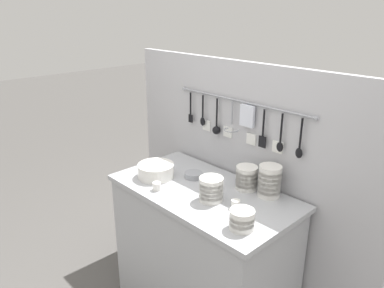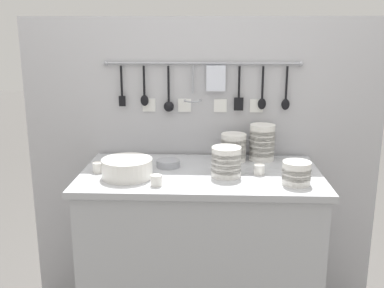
{
  "view_description": "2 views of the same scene",
  "coord_description": "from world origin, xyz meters",
  "px_view_note": "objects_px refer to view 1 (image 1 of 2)",
  "views": [
    {
      "loc": [
        1.44,
        -1.46,
        2.01
      ],
      "look_at": [
        -0.06,
        -0.04,
        1.25
      ],
      "focal_mm": 35.0,
      "sensor_mm": 36.0,
      "label": 1
    },
    {
      "loc": [
        0.04,
        -2.09,
        1.63
      ],
      "look_at": [
        -0.04,
        0.02,
        1.09
      ],
      "focal_mm": 42.0,
      "sensor_mm": 36.0,
      "label": 2
    }
  ],
  "objects_px": {
    "bowl_stack_nested_right": "(242,219)",
    "cup_centre": "(236,204)",
    "bowl_stack_short_front": "(211,189)",
    "cup_edge_far": "(163,163)",
    "bowl_stack_tall_left": "(270,181)",
    "cup_by_caddy": "(157,186)",
    "steel_mixing_bowl": "(194,175)",
    "plate_stack": "(156,171)",
    "cup_front_right": "(150,164)",
    "bowl_stack_back_corner": "(247,178)"
  },
  "relations": [
    {
      "from": "bowl_stack_nested_right",
      "to": "cup_centre",
      "type": "height_order",
      "value": "bowl_stack_nested_right"
    },
    {
      "from": "bowl_stack_short_front",
      "to": "cup_edge_far",
      "type": "relative_size",
      "value": 2.79
    },
    {
      "from": "bowl_stack_tall_left",
      "to": "cup_by_caddy",
      "type": "distance_m",
      "value": 0.68
    },
    {
      "from": "steel_mixing_bowl",
      "to": "bowl_stack_short_front",
      "type": "bearing_deg",
      "value": -25.19
    },
    {
      "from": "plate_stack",
      "to": "cup_by_caddy",
      "type": "distance_m",
      "value": 0.19
    },
    {
      "from": "cup_centre",
      "to": "cup_front_right",
      "type": "bearing_deg",
      "value": 179.93
    },
    {
      "from": "plate_stack",
      "to": "cup_front_right",
      "type": "distance_m",
      "value": 0.17
    },
    {
      "from": "plate_stack",
      "to": "cup_front_right",
      "type": "relative_size",
      "value": 4.71
    },
    {
      "from": "cup_centre",
      "to": "bowl_stack_tall_left",
      "type": "bearing_deg",
      "value": 81.34
    },
    {
      "from": "plate_stack",
      "to": "cup_by_caddy",
      "type": "height_order",
      "value": "plate_stack"
    },
    {
      "from": "cup_front_right",
      "to": "cup_centre",
      "type": "bearing_deg",
      "value": -0.07
    },
    {
      "from": "steel_mixing_bowl",
      "to": "cup_front_right",
      "type": "xyz_separation_m",
      "value": [
        -0.33,
        -0.1,
        0.01
      ]
    },
    {
      "from": "bowl_stack_back_corner",
      "to": "cup_edge_far",
      "type": "relative_size",
      "value": 2.87
    },
    {
      "from": "plate_stack",
      "to": "cup_front_right",
      "type": "xyz_separation_m",
      "value": [
        -0.16,
        0.07,
        -0.02
      ]
    },
    {
      "from": "cup_edge_far",
      "to": "bowl_stack_short_front",
      "type": "bearing_deg",
      "value": -10.85
    },
    {
      "from": "bowl_stack_nested_right",
      "to": "plate_stack",
      "type": "relative_size",
      "value": 0.53
    },
    {
      "from": "bowl_stack_tall_left",
      "to": "cup_front_right",
      "type": "xyz_separation_m",
      "value": [
        -0.82,
        -0.25,
        -0.07
      ]
    },
    {
      "from": "cup_front_right",
      "to": "cup_by_caddy",
      "type": "height_order",
      "value": "same"
    },
    {
      "from": "plate_stack",
      "to": "steel_mixing_bowl",
      "type": "bearing_deg",
      "value": 43.97
    },
    {
      "from": "bowl_stack_tall_left",
      "to": "bowl_stack_short_front",
      "type": "height_order",
      "value": "bowl_stack_tall_left"
    },
    {
      "from": "plate_stack",
      "to": "cup_centre",
      "type": "xyz_separation_m",
      "value": [
        0.63,
        0.07,
        -0.02
      ]
    },
    {
      "from": "bowl_stack_short_front",
      "to": "cup_centre",
      "type": "relative_size",
      "value": 2.79
    },
    {
      "from": "cup_front_right",
      "to": "plate_stack",
      "type": "bearing_deg",
      "value": -23.43
    },
    {
      "from": "bowl_stack_tall_left",
      "to": "steel_mixing_bowl",
      "type": "bearing_deg",
      "value": -162.87
    },
    {
      "from": "bowl_stack_nested_right",
      "to": "cup_by_caddy",
      "type": "height_order",
      "value": "bowl_stack_nested_right"
    },
    {
      "from": "steel_mixing_bowl",
      "to": "cup_centre",
      "type": "xyz_separation_m",
      "value": [
        0.45,
        -0.1,
        0.01
      ]
    },
    {
      "from": "bowl_stack_back_corner",
      "to": "cup_front_right",
      "type": "relative_size",
      "value": 2.87
    },
    {
      "from": "bowl_stack_nested_right",
      "to": "cup_by_caddy",
      "type": "distance_m",
      "value": 0.63
    },
    {
      "from": "plate_stack",
      "to": "steel_mixing_bowl",
      "type": "xyz_separation_m",
      "value": [
        0.18,
        0.17,
        -0.03
      ]
    },
    {
      "from": "plate_stack",
      "to": "bowl_stack_short_front",
      "type": "bearing_deg",
      "value": 4.36
    },
    {
      "from": "cup_front_right",
      "to": "cup_centre",
      "type": "relative_size",
      "value": 1.0
    },
    {
      "from": "steel_mixing_bowl",
      "to": "bowl_stack_nested_right",
      "type": "bearing_deg",
      "value": -21.59
    },
    {
      "from": "cup_by_caddy",
      "to": "bowl_stack_nested_right",
      "type": "bearing_deg",
      "value": 4.34
    },
    {
      "from": "bowl_stack_back_corner",
      "to": "cup_front_right",
      "type": "bearing_deg",
      "value": -160.94
    },
    {
      "from": "plate_stack",
      "to": "bowl_stack_nested_right",
      "type": "bearing_deg",
      "value": -4.86
    },
    {
      "from": "bowl_stack_back_corner",
      "to": "cup_front_right",
      "type": "height_order",
      "value": "bowl_stack_back_corner"
    },
    {
      "from": "bowl_stack_tall_left",
      "to": "cup_centre",
      "type": "bearing_deg",
      "value": -98.66
    },
    {
      "from": "bowl_stack_tall_left",
      "to": "plate_stack",
      "type": "bearing_deg",
      "value": -154.19
    },
    {
      "from": "bowl_stack_back_corner",
      "to": "bowl_stack_tall_left",
      "type": "bearing_deg",
      "value": 8.4
    },
    {
      "from": "plate_stack",
      "to": "cup_edge_far",
      "type": "distance_m",
      "value": 0.18
    },
    {
      "from": "steel_mixing_bowl",
      "to": "cup_edge_far",
      "type": "bearing_deg",
      "value": -174.63
    },
    {
      "from": "steel_mixing_bowl",
      "to": "cup_edge_far",
      "type": "distance_m",
      "value": 0.28
    },
    {
      "from": "steel_mixing_bowl",
      "to": "cup_edge_far",
      "type": "height_order",
      "value": "cup_edge_far"
    },
    {
      "from": "bowl_stack_nested_right",
      "to": "steel_mixing_bowl",
      "type": "distance_m",
      "value": 0.65
    },
    {
      "from": "bowl_stack_tall_left",
      "to": "bowl_stack_back_corner",
      "type": "height_order",
      "value": "bowl_stack_tall_left"
    },
    {
      "from": "bowl_stack_tall_left",
      "to": "bowl_stack_back_corner",
      "type": "relative_size",
      "value": 1.32
    },
    {
      "from": "bowl_stack_short_front",
      "to": "steel_mixing_bowl",
      "type": "height_order",
      "value": "bowl_stack_short_front"
    },
    {
      "from": "bowl_stack_nested_right",
      "to": "cup_centre",
      "type": "relative_size",
      "value": 2.51
    },
    {
      "from": "plate_stack",
      "to": "cup_centre",
      "type": "height_order",
      "value": "plate_stack"
    },
    {
      "from": "cup_front_right",
      "to": "cup_edge_far",
      "type": "bearing_deg",
      "value": 55.85
    }
  ]
}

